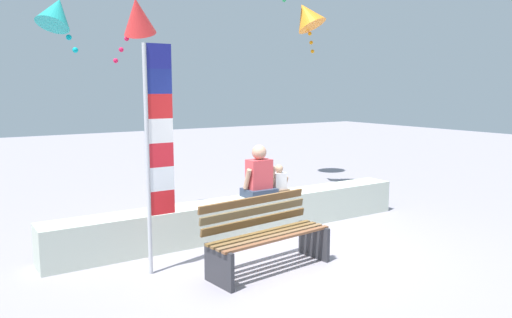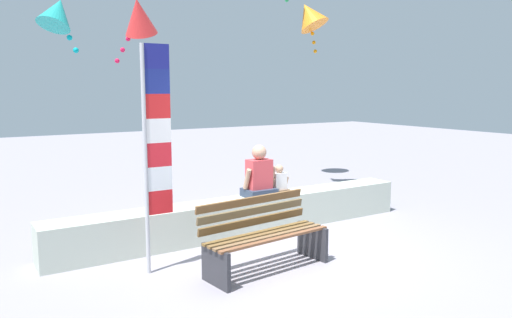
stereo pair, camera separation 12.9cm
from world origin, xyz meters
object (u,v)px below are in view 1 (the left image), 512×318
at_px(park_bench, 266,236).
at_px(kite_red, 138,17).
at_px(kite_orange, 307,15).
at_px(person_adult, 259,177).
at_px(kite_teal, 56,12).
at_px(person_child, 279,182).
at_px(flag_banner, 155,143).

relative_size(park_bench, kite_red, 1.51).
bearing_deg(kite_orange, kite_red, -175.20).
distance_m(person_adult, kite_teal, 3.81).
bearing_deg(kite_teal, kite_red, 18.05).
bearing_deg(kite_red, kite_orange, 4.80).
xyz_separation_m(person_child, kite_teal, (-3.01, 1.29, 2.58)).
bearing_deg(kite_red, park_bench, -82.59).
xyz_separation_m(person_child, flag_banner, (-2.40, -0.82, 0.85)).
bearing_deg(person_child, person_adult, -179.94).
height_order(flag_banner, kite_orange, kite_orange).
height_order(person_child, kite_orange, kite_orange).
relative_size(person_child, kite_red, 0.42).
height_order(flag_banner, kite_teal, kite_teal).
distance_m(person_child, kite_orange, 4.26).
bearing_deg(flag_banner, person_adult, 22.17).
height_order(person_adult, kite_teal, kite_teal).
xyz_separation_m(park_bench, person_adult, (0.85, 1.45, 0.46)).
bearing_deg(park_bench, kite_orange, 45.78).
distance_m(person_adult, kite_red, 3.33).
relative_size(park_bench, person_adult, 2.08).
bearing_deg(kite_orange, person_child, -136.60).
bearing_deg(person_child, kite_teal, 156.85).
bearing_deg(person_adult, flag_banner, -157.83).
xyz_separation_m(park_bench, kite_red, (-0.41, 3.18, 3.00)).
bearing_deg(kite_teal, flag_banner, -73.83).
bearing_deg(kite_teal, park_bench, -56.98).
bearing_deg(person_adult, kite_teal, 153.89).
bearing_deg(kite_orange, person_adult, -141.21).
bearing_deg(flag_banner, kite_orange, 32.17).
bearing_deg(person_child, park_bench, -130.47).
distance_m(park_bench, kite_red, 4.39).
distance_m(park_bench, kite_teal, 4.36).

